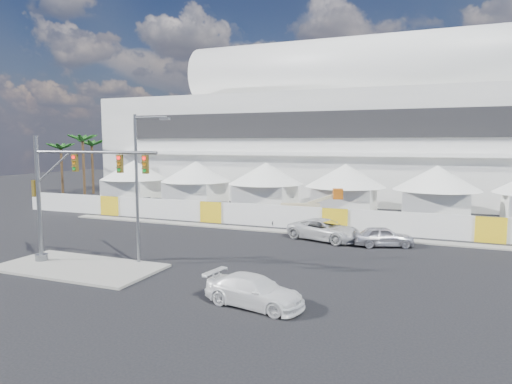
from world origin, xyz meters
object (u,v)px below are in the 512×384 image
at_px(pickup_curb, 325,230).
at_px(streetlight_median, 140,178).
at_px(pickup_near, 254,291).
at_px(sedan_silver, 383,236).
at_px(lot_car_c, 159,204).
at_px(traffic_mast, 61,194).
at_px(boom_lift, 295,216).

xyz_separation_m(pickup_curb, streetlight_median, (-8.99, -11.39, 4.61)).
height_order(pickup_curb, pickup_near, pickup_curb).
distance_m(sedan_silver, streetlight_median, 17.95).
bearing_deg(streetlight_median, pickup_near, -23.99).
relative_size(pickup_near, streetlight_median, 0.54).
distance_m(lot_car_c, traffic_mast, 24.70).
height_order(sedan_silver, boom_lift, boom_lift).
bearing_deg(pickup_near, traffic_mast, 90.79).
bearing_deg(pickup_near, pickup_curb, 10.82).
distance_m(lot_car_c, streetlight_median, 24.97).
distance_m(sedan_silver, pickup_curb, 4.54).
bearing_deg(boom_lift, pickup_near, -97.71).
bearing_deg(boom_lift, pickup_curb, -71.48).
height_order(sedan_silver, pickup_near, sedan_silver).
height_order(pickup_near, traffic_mast, traffic_mast).
bearing_deg(pickup_near, sedan_silver, -5.93).
distance_m(pickup_near, boom_lift, 21.19).
bearing_deg(lot_car_c, sedan_silver, -103.17).
distance_m(sedan_silver, traffic_mast, 22.36).
xyz_separation_m(lot_car_c, traffic_mast, (8.41, -22.90, 3.84)).
relative_size(pickup_curb, pickup_near, 1.20).
xyz_separation_m(pickup_near, boom_lift, (-4.41, 20.72, 0.21)).
xyz_separation_m(traffic_mast, boom_lift, (9.29, 18.59, -3.54)).
bearing_deg(pickup_near, streetlight_median, 75.64).
distance_m(pickup_curb, streetlight_median, 15.23).
relative_size(sedan_silver, traffic_mast, 0.47).
relative_size(sedan_silver, streetlight_median, 0.48).
bearing_deg(pickup_curb, lot_car_c, 84.14).
xyz_separation_m(pickup_near, lot_car_c, (-22.12, 25.03, -0.09)).
height_order(pickup_curb, lot_car_c, pickup_curb).
bearing_deg(streetlight_median, lot_car_c, 121.52).
bearing_deg(boom_lift, traffic_mast, -136.29).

